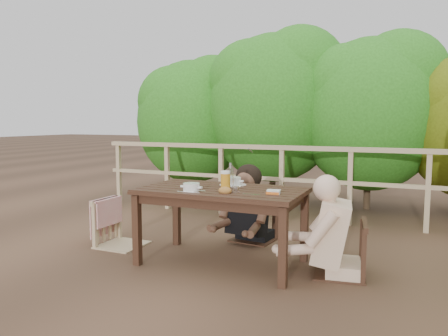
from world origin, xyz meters
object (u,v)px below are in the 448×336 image
at_px(soup_far, 233,182).
at_px(bread_roll, 225,191).
at_px(chair_right, 341,224).
at_px(woman, 255,182).
at_px(soup_near, 191,188).
at_px(table, 222,227).
at_px(beer_glass, 226,180).
at_px(tumbler, 236,190).
at_px(diner_right, 345,193).
at_px(chair_far, 255,200).
at_px(bottle, 231,176).
at_px(butter_tub, 274,193).
at_px(chair_left, 121,202).

xyz_separation_m(soup_far, bread_roll, (0.13, -0.49, -0.01)).
xyz_separation_m(chair_right, woman, (-1.06, 0.76, 0.21)).
distance_m(soup_near, bread_roll, 0.33).
height_order(table, soup_far, soup_far).
xyz_separation_m(soup_far, beer_glass, (0.03, -0.25, 0.04)).
height_order(woman, tumbler, woman).
height_order(diner_right, soup_near, diner_right).
distance_m(chair_far, bottle, 0.88).
bearing_deg(beer_glass, table, -153.37).
xyz_separation_m(soup_near, beer_glass, (0.23, 0.25, 0.05)).
bearing_deg(table, woman, 89.05).
relative_size(bread_roll, butter_tub, 1.04).
height_order(chair_left, chair_far, chair_left).
bearing_deg(table, chair_left, 175.92).
distance_m(bread_roll, bottle, 0.31).
bearing_deg(woman, chair_left, 39.94).
xyz_separation_m(chair_far, beer_glass, (0.02, -0.86, 0.33)).
distance_m(chair_left, tumbler, 1.47).
bearing_deg(soup_near, bottle, 50.02).
bearing_deg(butter_tub, soup_near, -177.27).
bearing_deg(butter_tub, soup_far, 137.44).
bearing_deg(woman, chair_far, 96.71).
relative_size(table, bottle, 6.03).
bearing_deg(table, bread_roll, -59.79).
xyz_separation_m(soup_near, bread_roll, (0.33, 0.01, -0.01)).
distance_m(diner_right, bread_roll, 1.03).
bearing_deg(chair_left, bottle, -90.38).
height_order(chair_far, tumbler, chair_far).
relative_size(tumbler, butter_tub, 0.64).
bearing_deg(soup_far, soup_near, -111.32).
relative_size(beer_glass, tumbler, 2.43).
bearing_deg(bread_roll, chair_far, 96.01).
distance_m(woman, butter_tub, 1.11).
relative_size(bread_roll, tumbler, 1.63).
bearing_deg(chair_left, beer_glass, -92.83).
relative_size(chair_left, tumbler, 12.92).
bearing_deg(chair_far, chair_left, -140.72).
bearing_deg(soup_far, diner_right, -7.25).
height_order(beer_glass, tumbler, beer_glass).
relative_size(chair_left, diner_right, 0.66).
bearing_deg(bottle, chair_left, 179.17).
bearing_deg(beer_glass, chair_far, 91.06).
xyz_separation_m(chair_right, beer_glass, (-1.04, -0.11, 0.33)).
height_order(chair_left, chair_right, chair_left).
bearing_deg(table, bottle, 49.23).
distance_m(soup_far, beer_glass, 0.26).
bearing_deg(beer_glass, soup_far, 96.75).
relative_size(chair_left, chair_right, 1.04).
bearing_deg(tumbler, chair_far, 100.52).
bearing_deg(diner_right, beer_glass, 87.77).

